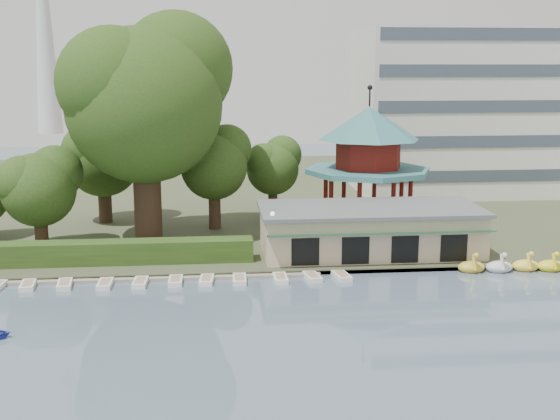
{
  "coord_description": "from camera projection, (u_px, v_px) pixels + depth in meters",
  "views": [
    {
      "loc": [
        -3.12,
        -34.78,
        15.9
      ],
      "look_at": [
        2.0,
        18.0,
        5.0
      ],
      "focal_mm": 45.0,
      "sensor_mm": 36.0,
      "label": 1
    }
  ],
  "objects": [
    {
      "name": "embankment",
      "position": [
        255.0,
        274.0,
        54.24
      ],
      "size": [
        220.0,
        0.6,
        0.3
      ],
      "primitive_type": "cube",
      "color": "gray",
      "rests_on": "ground"
    },
    {
      "name": "lamp_post",
      "position": [
        272.0,
        228.0,
        55.4
      ],
      "size": [
        0.36,
        0.36,
        4.28
      ],
      "color": "black",
      "rests_on": "shore"
    },
    {
      "name": "small_trees",
      "position": [
        91.0,
        170.0,
        65.49
      ],
      "size": [
        39.44,
        17.06,
        10.76
      ],
      "color": "#3A281C",
      "rests_on": "shore"
    },
    {
      "name": "big_tree",
      "position": [
        146.0,
        93.0,
        61.36
      ],
      "size": [
        15.09,
        14.07,
        20.43
      ],
      "color": "#3A281C",
      "rests_on": "shore"
    },
    {
      "name": "moored_rowboats",
      "position": [
        121.0,
        283.0,
        51.87
      ],
      "size": [
        35.04,
        2.71,
        0.36
      ],
      "color": "white",
      "rests_on": "ground"
    },
    {
      "name": "shore",
      "position": [
        238.0,
        194.0,
        88.06
      ],
      "size": [
        220.0,
        70.0,
        0.4
      ],
      "primitive_type": "cube",
      "color": "#424930",
      "rests_on": "ground"
    },
    {
      "name": "dock",
      "position": [
        97.0,
        279.0,
        53.02
      ],
      "size": [
        34.0,
        1.6,
        0.24
      ],
      "primitive_type": "cube",
      "color": "gray",
      "rests_on": "ground"
    },
    {
      "name": "hedge",
      "position": [
        64.0,
        253.0,
        55.71
      ],
      "size": [
        30.0,
        2.0,
        1.8
      ],
      "primitive_type": "cube",
      "color": "#2E4A18",
      "rests_on": "shore"
    },
    {
      "name": "boathouse",
      "position": [
        369.0,
        229.0,
        59.3
      ],
      "size": [
        18.6,
        9.39,
        3.9
      ],
      "color": "#CEB493",
      "rests_on": "shore"
    },
    {
      "name": "ground_plane",
      "position": [
        275.0,
        370.0,
        37.41
      ],
      "size": [
        220.0,
        220.0,
        0.0
      ],
      "primitive_type": "plane",
      "color": "slate",
      "rests_on": "ground"
    },
    {
      "name": "office_building",
      "position": [
        503.0,
        117.0,
        86.31
      ],
      "size": [
        38.0,
        18.0,
        20.0
      ],
      "color": "silver",
      "rests_on": "shore"
    },
    {
      "name": "pavilion",
      "position": [
        368.0,
        154.0,
        68.23
      ],
      "size": [
        12.4,
        12.4,
        13.5
      ],
      "color": "#CEB493",
      "rests_on": "shore"
    }
  ]
}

